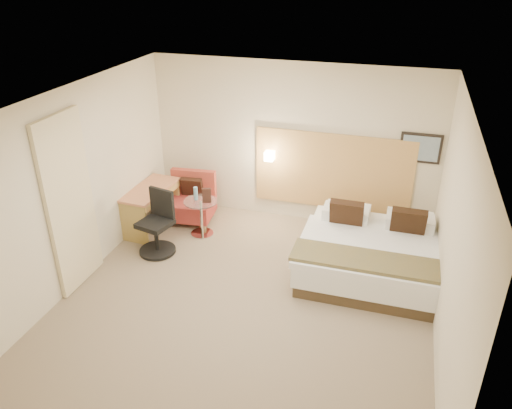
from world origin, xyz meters
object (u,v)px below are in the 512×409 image
(desk, at_px, (151,197))
(side_table, at_px, (201,216))
(lounge_chair, at_px, (191,201))
(bed, at_px, (372,252))
(desk_chair, at_px, (158,228))

(desk, bearing_deg, side_table, 1.39)
(lounge_chair, xyz_separation_m, side_table, (0.39, -0.46, 0.01))
(side_table, bearing_deg, bed, -5.99)
(bed, bearing_deg, lounge_chair, 166.67)
(bed, relative_size, lounge_chair, 2.41)
(desk_chair, bearing_deg, bed, 6.87)
(lounge_chair, height_order, desk, lounge_chair)
(bed, relative_size, side_table, 2.95)
(side_table, xyz_separation_m, desk_chair, (-0.44, -0.68, 0.07))
(bed, xyz_separation_m, side_table, (-2.77, 0.29, 0.02))
(side_table, distance_m, desk_chair, 0.81)
(bed, bearing_deg, desk, 175.77)
(bed, relative_size, desk_chair, 2.06)
(lounge_chair, relative_size, desk_chair, 0.86)
(lounge_chair, height_order, side_table, lounge_chair)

